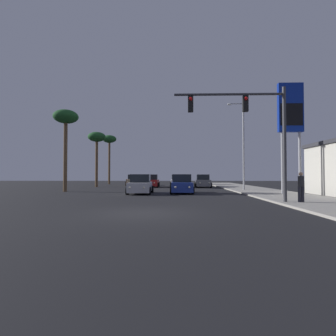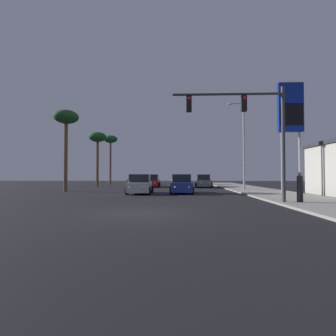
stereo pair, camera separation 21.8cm
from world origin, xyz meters
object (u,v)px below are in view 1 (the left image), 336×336
Objects in this scene: gas_station_sign at (291,114)px; palm_tree_near at (66,121)px; car_silver at (140,185)px; palm_tree_far at (109,142)px; car_grey at (203,181)px; car_red at (151,181)px; car_blue at (182,185)px; palm_tree_mid at (97,139)px; car_tan at (134,180)px; car_white at (178,181)px; street_lamp at (242,141)px; traffic_light_mast at (253,121)px; pedestrian_on_sidewalk at (301,186)px.

gas_station_sign reaches higher than palm_tree_near.
palm_tree_far is at bearing -71.11° from car_silver.
car_grey is at bearing 113.71° from gas_station_sign.
car_red is (-6.81, 0.27, 0.00)m from car_grey.
palm_tree_mid is at bearing -46.31° from car_blue.
car_white is (6.72, -5.69, 0.00)m from car_tan.
car_tan is 0.54× the size of palm_tree_near.
street_lamp reaches higher than car_red.
traffic_light_mast is at bearing 114.40° from car_blue.
car_blue is 0.99× the size of car_silver.
car_red is 0.48× the size of gas_station_sign.
car_grey is at bearing -105.14° from car_blue.
car_white is 20.41m from traffic_light_mast.
traffic_light_mast is 0.72× the size of street_lamp.
car_blue is 3.66m from car_silver.
car_silver is 0.51× the size of palm_tree_far.
palm_tree_mid is at bearing 126.61° from traffic_light_mast.
palm_tree_near is at bearing 145.76° from traffic_light_mast.
palm_tree_mid is (-17.67, 20.36, 5.41)m from pedestrian_on_sidewalk.
car_tan and car_red have the same top height.
car_tan is 25.16m from gas_station_sign.
car_grey and car_white have the same top height.
palm_tree_mid is at bearing -85.34° from palm_tree_far.
palm_tree_far is at bearing -51.66° from car_red.
car_white is 15.72m from palm_tree_near.
gas_station_sign is (9.06, -13.02, 5.86)m from car_white.
gas_station_sign is at bearing 172.55° from car_silver.
palm_tree_near is at bearing 35.51° from car_grey.
traffic_light_mast is at bearing -127.11° from gas_station_sign.
traffic_light_mast is (4.07, -19.62, 3.91)m from car_white.
pedestrian_on_sidewalk is 36.11m from palm_tree_far.
pedestrian_on_sidewalk is at bearing 127.00° from car_blue.
gas_station_sign is (12.43, -1.24, 5.86)m from car_silver.
pedestrian_on_sidewalk is (2.60, -0.07, -3.64)m from traffic_light_mast.
car_white is 0.48× the size of street_lamp.
car_red is 19.30m from gas_station_sign.
street_lamp reaches higher than palm_tree_near.
pedestrian_on_sidewalk is 0.22× the size of palm_tree_mid.
car_blue is at bearing -150.19° from street_lamp.
palm_tree_near reaches higher than pedestrian_on_sidewalk.
palm_tree_mid reaches higher than car_red.
street_lamp is 12.84m from pedestrian_on_sidewalk.
traffic_light_mast is at bearing -62.32° from palm_tree_far.
pedestrian_on_sidewalk is 27.50m from palm_tree_mid.
car_white is at bearing -88.74° from car_blue.
palm_tree_near is (-4.34, -15.01, 6.17)m from car_tan.
car_white is at bearing 173.20° from car_red.
car_tan and car_silver have the same top height.
car_tan is 0.51× the size of palm_tree_far.
traffic_light_mast is at bearing -53.39° from palm_tree_mid.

